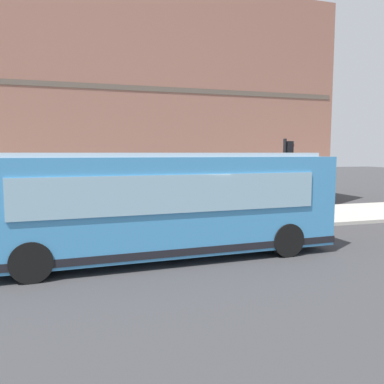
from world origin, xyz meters
The scene contains 8 objects.
ground centered at (0.00, 0.00, 0.00)m, with size 120.00×120.00×0.00m, color #38383A.
sidewalk_curb centered at (4.99, 0.00, 0.07)m, with size 4.77×40.00×0.15m, color #B2ADA3.
building_corner centered at (12.05, 0.00, 5.52)m, with size 9.42×21.55×11.06m.
city_bus_nearside centered at (0.02, 0.29, 1.55)m, with size 2.95×10.14×3.07m.
traffic_light_near_corner centered at (3.05, -5.51, 2.58)m, with size 0.32×0.49×3.49m.
fire_hydrant centered at (6.15, -0.12, 0.51)m, with size 0.35×0.35×0.74m.
pedestrian_near_building_entrance centered at (4.11, 3.94, 1.18)m, with size 0.32×0.32×1.78m.
pedestrian_by_light_pole centered at (5.88, -2.58, 1.16)m, with size 0.32×0.32×1.75m.
Camera 1 is at (-10.73, 2.69, 3.06)m, focal length 35.46 mm.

